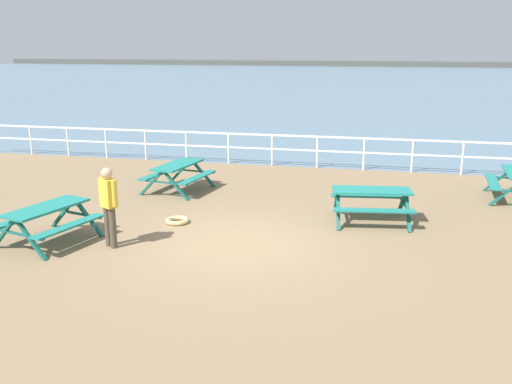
# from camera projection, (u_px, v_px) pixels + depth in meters

# --- Properties ---
(ground_plane) EXTENTS (30.00, 24.00, 0.20)m
(ground_plane) POSITION_uv_depth(u_px,v_px,m) (237.00, 248.00, 11.74)
(ground_plane) COLOR #846B4C
(sea_band) EXTENTS (142.00, 90.00, 0.01)m
(sea_band) POSITION_uv_depth(u_px,v_px,m) (358.00, 81.00, 61.45)
(sea_band) COLOR slate
(sea_band) RESTS_ON ground
(distant_shoreline) EXTENTS (142.00, 6.00, 1.80)m
(distant_shoreline) POSITION_uv_depth(u_px,v_px,m) (370.00, 66.00, 102.00)
(distant_shoreline) COLOR #4C4C47
(distant_shoreline) RESTS_ON ground
(seaward_railing) EXTENTS (23.07, 0.07, 1.08)m
(seaward_railing) POSITION_uv_depth(u_px,v_px,m) (295.00, 145.00, 18.84)
(seaward_railing) COLOR white
(seaward_railing) RESTS_ON ground
(picnic_table_near_left) EXTENTS (1.99, 1.76, 0.80)m
(picnic_table_near_left) POSITION_uv_depth(u_px,v_px,m) (371.00, 197.00, 13.05)
(picnic_table_near_left) COLOR #1E7A70
(picnic_table_near_left) RESTS_ON ground
(picnic_table_far_left) EXTENTS (1.92, 2.13, 0.80)m
(picnic_table_far_left) POSITION_uv_depth(u_px,v_px,m) (47.00, 215.00, 11.68)
(picnic_table_far_left) COLOR #1E7A70
(picnic_table_far_left) RESTS_ON ground
(picnic_table_far_right) EXTENTS (1.80, 2.03, 0.80)m
(picnic_table_far_right) POSITION_uv_depth(u_px,v_px,m) (178.00, 171.00, 15.77)
(picnic_table_far_right) COLOR #1E7A70
(picnic_table_far_right) RESTS_ON ground
(visitor) EXTENTS (0.47, 0.36, 1.66)m
(visitor) POSITION_uv_depth(u_px,v_px,m) (109.00, 202.00, 11.32)
(visitor) COLOR #4C4233
(visitor) RESTS_ON ground
(rope_coil) EXTENTS (0.55, 0.55, 0.11)m
(rope_coil) POSITION_uv_depth(u_px,v_px,m) (177.00, 221.00, 13.06)
(rope_coil) COLOR tan
(rope_coil) RESTS_ON ground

